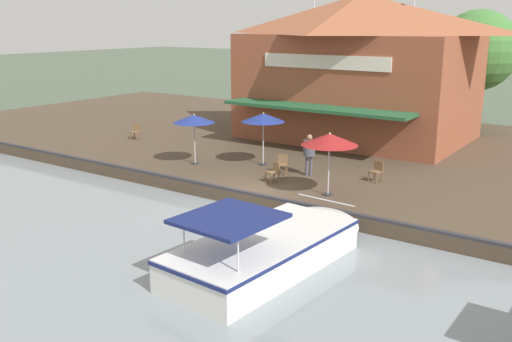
{
  "coord_description": "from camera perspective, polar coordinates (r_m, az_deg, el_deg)",
  "views": [
    {
      "loc": [
        17.21,
        12.21,
        7.09
      ],
      "look_at": [
        -1.0,
        -0.38,
        1.3
      ],
      "focal_mm": 40.0,
      "sensor_mm": 36.0,
      "label": 1
    }
  ],
  "objects": [
    {
      "name": "person_near_entrance",
      "position": [
        24.75,
        5.35,
        2.15
      ],
      "size": [
        0.51,
        0.51,
        1.82
      ],
      "color": "#4C4C56",
      "rests_on": "quay_deck"
    },
    {
      "name": "tree_downstream_bank",
      "position": [
        37.36,
        20.88,
        10.99
      ],
      "size": [
        5.08,
        4.84,
        7.26
      ],
      "color": "brown",
      "rests_on": "quay_deck"
    },
    {
      "name": "quay_edge_fender",
      "position": [
        22.14,
        -0.52,
        -2.25
      ],
      "size": [
        0.2,
        50.4,
        0.1
      ],
      "primitive_type": "cube",
      "color": "#2D2D33",
      "rests_on": "quay_deck"
    },
    {
      "name": "tree_upstream_bank",
      "position": [
        39.84,
        10.84,
        11.28
      ],
      "size": [
        5.03,
        4.79,
        6.84
      ],
      "color": "brown",
      "rests_on": "quay_deck"
    },
    {
      "name": "patio_umbrella_back_row",
      "position": [
        26.68,
        -6.23,
        5.2
      ],
      "size": [
        1.93,
        1.93,
        2.38
      ],
      "color": "#B7B7B7",
      "rests_on": "quay_deck"
    },
    {
      "name": "cafe_chair_facing_river",
      "position": [
        23.78,
        1.79,
        0.01
      ],
      "size": [
        0.58,
        0.58,
        0.85
      ],
      "color": "brown",
      "rests_on": "quay_deck"
    },
    {
      "name": "ground_plane",
      "position": [
        22.26,
        -0.66,
        -3.92
      ],
      "size": [
        220.0,
        220.0,
        0.0
      ],
      "primitive_type": "plane",
      "color": "#4C5B47"
    },
    {
      "name": "quay_deck",
      "position": [
        31.48,
        10.99,
        1.93
      ],
      "size": [
        22.0,
        56.0,
        0.6
      ],
      "primitive_type": "cube",
      "color": "#4C3D2D",
      "rests_on": "ground"
    },
    {
      "name": "cafe_chair_under_first_umbrella",
      "position": [
        33.31,
        -11.91,
        3.94
      ],
      "size": [
        0.54,
        0.54,
        0.85
      ],
      "color": "brown",
      "rests_on": "quay_deck"
    },
    {
      "name": "patio_umbrella_mid_patio_right",
      "position": [
        26.31,
        0.73,
        5.36
      ],
      "size": [
        1.99,
        1.99,
        2.48
      ],
      "color": "#B7B7B7",
      "rests_on": "quay_deck"
    },
    {
      "name": "patio_umbrella_by_entrance",
      "position": [
        21.72,
        7.37,
        3.15
      ],
      "size": [
        2.16,
        2.16,
        2.47
      ],
      "color": "#B7B7B7",
      "rests_on": "quay_deck"
    },
    {
      "name": "cafe_chair_mid_patio",
      "position": [
        24.42,
        11.98,
        0.08
      ],
      "size": [
        0.53,
        0.53,
        0.85
      ],
      "color": "brown",
      "rests_on": "quay_deck"
    },
    {
      "name": "cafe_chair_beside_entrance",
      "position": [
        25.09,
        2.65,
        0.78
      ],
      "size": [
        0.57,
        0.57,
        0.85
      ],
      "color": "brown",
      "rests_on": "quay_deck"
    },
    {
      "name": "motorboat_distant_upstream",
      "position": [
        17.28,
        2.11,
        -7.31
      ],
      "size": [
        7.58,
        3.21,
        2.01
      ],
      "color": "white",
      "rests_on": "river_water"
    },
    {
      "name": "waterfront_restaurant",
      "position": [
        33.3,
        10.24,
        10.28
      ],
      "size": [
        10.32,
        12.51,
        8.35
      ],
      "color": "brown",
      "rests_on": "quay_deck"
    }
  ]
}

